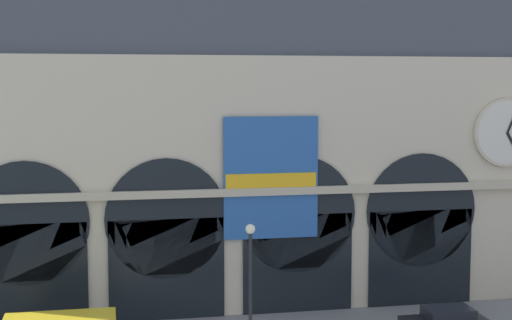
# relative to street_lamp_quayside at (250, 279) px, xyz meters

# --- Properties ---
(station_building) EXTENTS (39.02, 4.75, 19.27)m
(station_building) POSITION_rel_street_lamp_quayside_xyz_m (0.71, 10.98, 4.87)
(station_building) COLOR beige
(station_building) RESTS_ON ground
(street_lamp_quayside) EXTENTS (0.44, 0.44, 6.90)m
(street_lamp_quayside) POSITION_rel_street_lamp_quayside_xyz_m (0.00, 0.00, 0.00)
(street_lamp_quayside) COLOR black
(street_lamp_quayside) RESTS_ON ground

